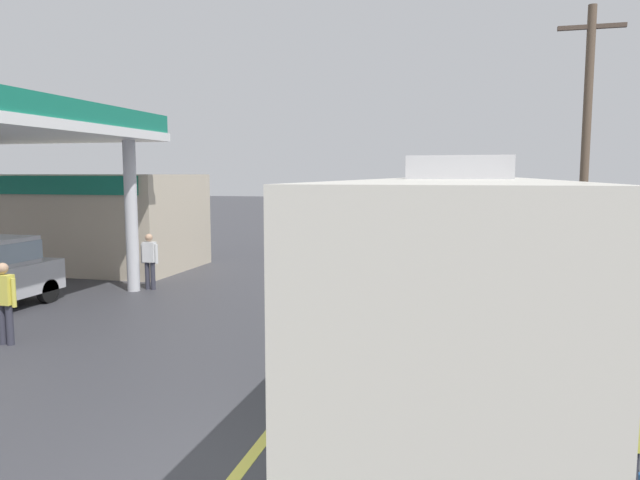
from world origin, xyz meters
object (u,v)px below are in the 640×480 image
(coach_bus_main, at_px, (457,280))
(pedestrian_near_pump, at_px, (150,258))
(pedestrian_by_shop, at_px, (4,299))
(minibus_opposing_lane, at_px, (358,222))

(coach_bus_main, relative_size, pedestrian_near_pump, 6.65)
(pedestrian_by_shop, bearing_deg, minibus_opposing_lane, 72.23)
(pedestrian_near_pump, xyz_separation_m, pedestrian_by_shop, (0.21, -5.77, 0.00))
(coach_bus_main, distance_m, pedestrian_near_pump, 10.69)
(minibus_opposing_lane, distance_m, pedestrian_near_pump, 9.48)
(minibus_opposing_lane, height_order, pedestrian_near_pump, minibus_opposing_lane)
(pedestrian_by_shop, bearing_deg, coach_bus_main, -0.06)
(minibus_opposing_lane, bearing_deg, coach_bus_main, -73.06)
(coach_bus_main, height_order, pedestrian_near_pump, coach_bus_main)
(minibus_opposing_lane, bearing_deg, pedestrian_by_shop, -107.77)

